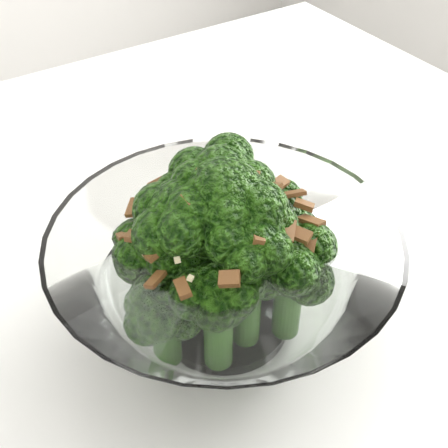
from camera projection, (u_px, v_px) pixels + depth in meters
table at (29, 391)px, 0.51m from camera, size 1.22×0.83×0.75m
broccoli_dish at (223, 270)px, 0.43m from camera, size 0.24×0.24×0.15m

